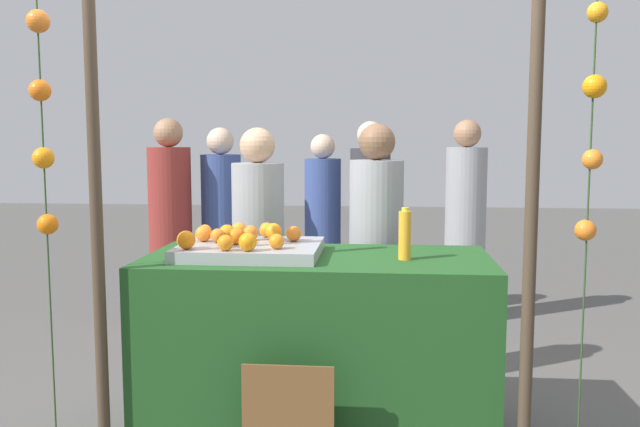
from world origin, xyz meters
name	(u,v)px	position (x,y,z in m)	size (l,w,h in m)	color
stall_counter	(317,347)	(0.00, 0.00, 0.47)	(1.74, 0.82, 0.94)	#1E4C1E
orange_tray	(250,250)	(-0.34, -0.01, 0.97)	(0.70, 0.58, 0.06)	#9EA0A5
orange_0	(227,233)	(-0.48, 0.07, 1.05)	(0.09, 0.09, 0.09)	orange
orange_1	(203,234)	(-0.60, 0.04, 1.04)	(0.08, 0.08, 0.08)	orange
orange_2	(277,241)	(-0.18, -0.16, 1.04)	(0.07, 0.07, 0.07)	orange
orange_3	(205,231)	(-0.62, 0.17, 1.04)	(0.07, 0.07, 0.07)	orange
orange_4	(225,243)	(-0.42, -0.24, 1.04)	(0.08, 0.08, 0.08)	orange
orange_5	(186,240)	(-0.61, -0.21, 1.05)	(0.09, 0.09, 0.09)	orange
orange_6	(294,234)	(-0.13, 0.09, 1.04)	(0.08, 0.08, 0.08)	orange
orange_7	(267,230)	(-0.30, 0.22, 1.04)	(0.08, 0.08, 0.08)	orange
orange_8	(248,242)	(-0.31, -0.23, 1.05)	(0.09, 0.09, 0.09)	orange
orange_9	(274,231)	(-0.24, 0.14, 1.05)	(0.09, 0.09, 0.09)	orange
orange_10	(237,236)	(-0.40, -0.05, 1.05)	(0.09, 0.09, 0.09)	orange
orange_11	(218,236)	(-0.51, 0.01, 1.04)	(0.07, 0.07, 0.07)	orange
orange_12	(239,230)	(-0.44, 0.18, 1.05)	(0.08, 0.08, 0.08)	orange
orange_13	(250,233)	(-0.36, 0.10, 1.04)	(0.08, 0.08, 0.08)	orange
juice_bottle	(405,235)	(0.44, -0.06, 1.07)	(0.06, 0.06, 0.26)	#F8A527
vendor_left	(259,266)	(-0.44, 0.73, 0.75)	(0.32, 0.32, 1.60)	#99999E
vendor_right	(376,267)	(0.29, 0.72, 0.76)	(0.33, 0.33, 1.63)	#99999E
crowd_person_0	(323,231)	(-0.19, 2.46, 0.73)	(0.32, 0.32, 1.58)	#384C8C
crowd_person_1	(222,234)	(-0.99, 2.04, 0.76)	(0.33, 0.33, 1.63)	#384C8C
crowd_person_2	(370,228)	(0.22, 2.33, 0.78)	(0.34, 0.34, 1.68)	#333338
crowd_person_3	(465,228)	(1.02, 2.35, 0.79)	(0.34, 0.34, 1.69)	#99999E
crowd_person_4	(171,232)	(-1.36, 1.85, 0.79)	(0.34, 0.34, 1.70)	maroon
canopy_post_left	(97,233)	(-0.95, -0.45, 1.11)	(0.06, 0.06, 2.23)	#473828
canopy_post_right	(531,239)	(0.95, -0.45, 1.11)	(0.06, 0.06, 2.23)	#473828
garland_strand_left	(42,122)	(-1.16, -0.49, 1.61)	(0.11, 0.10, 2.14)	#2D4C23
garland_strand_right	(592,130)	(1.17, -0.49, 1.57)	(0.10, 0.11, 2.14)	#2D4C23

